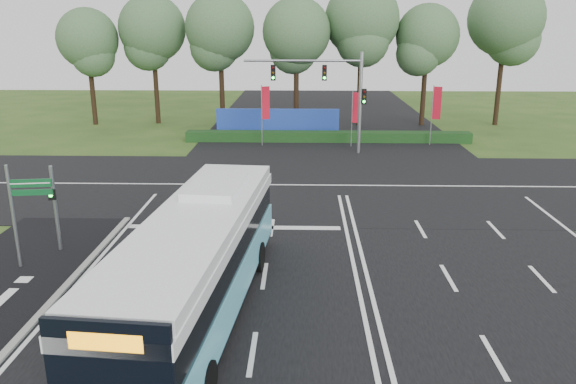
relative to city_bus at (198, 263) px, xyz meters
name	(u,v)px	position (x,y,z in m)	size (l,w,h in m)	color
ground	(356,278)	(5.09, 2.97, -1.84)	(120.00, 120.00, 0.00)	#2D4B19
road_main	(356,277)	(5.09, 2.97, -1.82)	(20.00, 120.00, 0.04)	black
road_cross	(337,186)	(5.09, 14.97, -1.81)	(120.00, 14.00, 0.05)	black
kerb_strip	(41,314)	(-5.01, -0.03, -1.78)	(0.25, 18.00, 0.12)	gray
city_bus	(198,263)	(0.00, 0.00, 0.00)	(3.76, 12.89, 3.65)	#63CAE5
pedestrian_signal	(55,206)	(-6.58, 5.16, 0.08)	(0.33, 0.42, 3.51)	gray
street_sign	(21,204)	(-7.05, 3.56, 0.66)	(1.54, 0.30, 3.96)	gray
banner_flag_left	(265,107)	(0.32, 25.91, 1.11)	(0.62, 0.31, 4.51)	gray
banner_flag_mid	(355,111)	(6.97, 25.57, 0.87)	(0.61, 0.13, 4.13)	gray
banner_flag_right	(436,107)	(12.98, 26.35, 1.10)	(0.62, 0.29, 4.49)	gray
traffic_light_gantry	(335,87)	(5.30, 23.47, 2.83)	(8.41, 0.28, 7.00)	gray
hedge	(328,137)	(5.09, 27.47, -1.44)	(22.00, 1.20, 0.80)	#123312
blue_hoarding	(278,122)	(1.09, 29.97, -0.74)	(10.00, 0.30, 2.20)	#1D3B9F
eucalyptus_row	(309,27)	(3.59, 34.98, 6.68)	(42.38, 8.28, 12.52)	black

